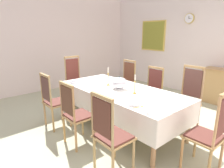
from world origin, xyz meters
name	(u,v)px	position (x,y,z in m)	size (l,w,h in m)	color
ground	(129,124)	(0.00, 0.00, -0.02)	(6.76, 5.79, 0.04)	#ADAD91
back_wall	(204,34)	(0.00, 2.93, 1.76)	(6.76, 0.08, 3.51)	silver
left_wall	(52,34)	(-3.42, 0.00, 1.76)	(0.08, 5.79, 3.51)	silver
dining_table	(120,93)	(0.00, -0.25, 0.70)	(2.51, 1.12, 0.77)	tan
tablecloth	(120,94)	(0.00, -0.25, 0.67)	(2.53, 1.14, 0.40)	white
chair_south_a	(53,100)	(-0.84, -1.21, 0.56)	(0.44, 0.42, 1.07)	tan
chair_north_a	(126,82)	(-0.84, 0.72, 0.58)	(0.44, 0.42, 1.13)	#A67D4C
chair_south_b	(75,113)	(-0.02, -1.21, 0.56)	(0.44, 0.42, 1.07)	#A78853
chair_north_b	(151,90)	(-0.02, 0.71, 0.56)	(0.44, 0.42, 1.07)	#A37E4B
chair_south_c	(110,133)	(0.84, -1.21, 0.57)	(0.44, 0.42, 1.10)	tan
chair_north_c	(188,98)	(0.84, 0.72, 0.60)	(0.44, 0.42, 1.20)	#B08152
chair_head_west	(75,81)	(-1.67, -0.25, 0.62)	(0.42, 0.44, 1.23)	tan
chair_head_east	(210,132)	(1.66, -0.25, 0.59)	(0.42, 0.44, 1.15)	#B77F4C
soup_tureen	(119,83)	(-0.04, -0.25, 0.89)	(0.29, 0.29, 0.23)	white
candlestick_west	(108,78)	(-0.36, -0.25, 0.92)	(0.07, 0.07, 0.36)	gold
candlestick_east	(135,86)	(0.36, -0.25, 0.91)	(0.07, 0.07, 0.34)	gold
bowl_near_left	(74,82)	(-0.94, -0.69, 0.80)	(0.18, 0.18, 0.04)	white
bowl_near_right	(133,104)	(0.71, -0.67, 0.79)	(0.19, 0.19, 0.03)	white
spoon_primary	(72,82)	(-1.07, -0.66, 0.78)	(0.06, 0.17, 0.01)	gold
spoon_secondary	(141,107)	(0.84, -0.64, 0.78)	(0.06, 0.18, 0.01)	gold
mounted_clock	(189,18)	(-0.45, 2.86, 2.19)	(0.28, 0.06, 0.28)	#D1B251
framed_painting	(153,36)	(-1.70, 2.87, 1.69)	(0.95, 0.05, 0.99)	#D1B251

